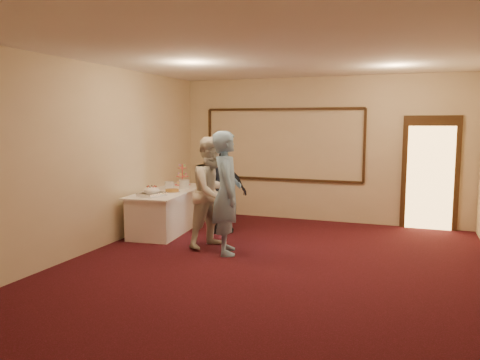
% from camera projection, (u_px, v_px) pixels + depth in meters
% --- Properties ---
extents(floor, '(7.00, 7.00, 0.00)m').
position_uv_depth(floor, '(273.00, 268.00, 6.68)').
color(floor, black).
rests_on(floor, ground).
extents(room_walls, '(6.04, 7.04, 3.02)m').
position_uv_depth(room_walls, '(274.00, 125.00, 6.43)').
color(room_walls, beige).
rests_on(room_walls, floor).
extents(wall_molding, '(3.45, 0.04, 1.55)m').
position_uv_depth(wall_molding, '(283.00, 144.00, 9.99)').
color(wall_molding, '#311C0E').
rests_on(wall_molding, room_walls).
extents(doorway, '(1.05, 0.07, 2.20)m').
position_uv_depth(doorway, '(430.00, 174.00, 9.03)').
color(doorway, '#311C0E').
rests_on(doorway, floor).
extents(buffet_table, '(1.12, 2.36, 0.77)m').
position_uv_depth(buffet_table, '(169.00, 210.00, 9.03)').
color(buffet_table, white).
rests_on(buffet_table, floor).
extents(pavlova_tray, '(0.43, 0.53, 0.18)m').
position_uv_depth(pavlova_tray, '(152.00, 192.00, 8.25)').
color(pavlova_tray, '#AFB1B6').
rests_on(pavlova_tray, buffet_table).
extents(cupcake_stand, '(0.33, 0.33, 0.48)m').
position_uv_depth(cupcake_stand, '(182.00, 177.00, 9.73)').
color(cupcake_stand, '#E45A57').
rests_on(cupcake_stand, buffet_table).
extents(plate_stack_a, '(0.19, 0.19, 0.15)m').
position_uv_depth(plate_stack_a, '(169.00, 186.00, 9.08)').
color(plate_stack_a, white).
rests_on(plate_stack_a, buffet_table).
extents(plate_stack_b, '(0.21, 0.21, 0.17)m').
position_uv_depth(plate_stack_b, '(184.00, 184.00, 9.25)').
color(plate_stack_b, white).
rests_on(plate_stack_b, buffet_table).
extents(tart, '(0.29, 0.29, 0.06)m').
position_uv_depth(tart, '(172.00, 191.00, 8.72)').
color(tart, white).
rests_on(tart, buffet_table).
extents(man, '(0.72, 0.84, 1.94)m').
position_uv_depth(man, '(227.00, 193.00, 7.33)').
color(man, '#77A1C9').
rests_on(man, floor).
extents(woman, '(0.99, 1.09, 1.83)m').
position_uv_depth(woman, '(213.00, 192.00, 7.71)').
color(woman, beige).
rests_on(woman, floor).
extents(guest, '(0.93, 0.39, 1.58)m').
position_uv_depth(guest, '(223.00, 192.00, 8.67)').
color(guest, black).
rests_on(guest, floor).
extents(camera_flash, '(0.07, 0.05, 0.05)m').
position_uv_depth(camera_flash, '(227.00, 173.00, 8.40)').
color(camera_flash, white).
rests_on(camera_flash, guest).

